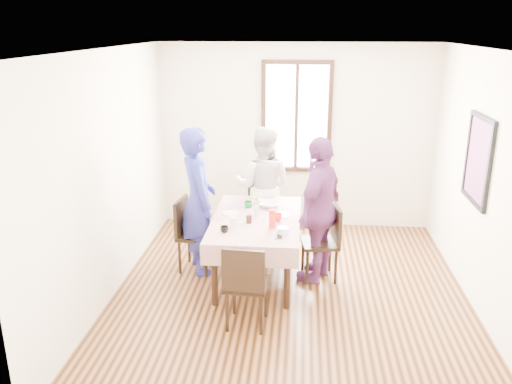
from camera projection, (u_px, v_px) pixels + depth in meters
ground at (290, 294)px, 5.94m from camera, size 4.50×4.50×0.00m
back_wall at (296, 137)px, 7.66m from camera, size 4.00×0.00×4.00m
right_wall at (487, 186)px, 5.35m from camera, size 0.00×4.50×4.50m
window_frame at (296, 117)px, 7.55m from camera, size 1.02×0.06×1.62m
window_pane at (296, 117)px, 7.56m from camera, size 0.90×0.02×1.50m
art_poster at (478, 160)px, 5.58m from camera, size 0.04×0.76×0.96m
dining_table at (256, 248)px, 6.25m from camera, size 0.90×1.53×0.75m
tablecloth at (256, 218)px, 6.13m from camera, size 1.02×1.65×0.01m
chair_left at (197, 235)px, 6.42m from camera, size 0.47×0.47×0.91m
chair_right at (320, 243)px, 6.20m from camera, size 0.48×0.48×0.91m
chair_far at (263, 212)px, 7.22m from camera, size 0.47×0.47×0.91m
chair_near at (247, 284)px, 5.22m from camera, size 0.45×0.45×0.91m
person_left at (197, 201)px, 6.29m from camera, size 0.66×0.78×1.80m
person_far at (263, 187)px, 7.09m from camera, size 0.88×0.72×1.65m
person_right at (319, 210)px, 6.08m from camera, size 0.80×1.11×1.74m
mug_black at (224, 229)px, 5.70m from camera, size 0.10×0.10×0.07m
mug_flag at (278, 218)px, 6.01m from camera, size 0.14×0.14×0.09m
mug_green at (248, 204)px, 6.47m from camera, size 0.10×0.10×0.08m
serving_bowl at (269, 205)px, 6.49m from camera, size 0.31×0.31×0.06m
juice_carton at (272, 219)px, 5.81m from camera, size 0.07×0.07×0.21m
butter_tub at (283, 231)px, 5.66m from camera, size 0.13×0.13×0.06m
jam_jar at (249, 219)px, 5.97m from camera, size 0.07×0.07×0.09m
drinking_glass at (233, 222)px, 5.87m from camera, size 0.07×0.07×0.10m
smartphone at (278, 236)px, 5.59m from camera, size 0.08×0.15×0.01m
flower_vase at (256, 211)px, 6.19m from camera, size 0.06×0.06×0.12m
plate_left at (231, 213)px, 6.27m from camera, size 0.20×0.20×0.01m
plate_right at (282, 215)px, 6.21m from camera, size 0.20×0.20×0.01m
plate_far at (260, 201)px, 6.71m from camera, size 0.20×0.20×0.01m
butter_lid at (283, 228)px, 5.64m from camera, size 0.12×0.12×0.01m
flower_bunch at (256, 202)px, 6.15m from camera, size 0.09×0.09×0.10m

